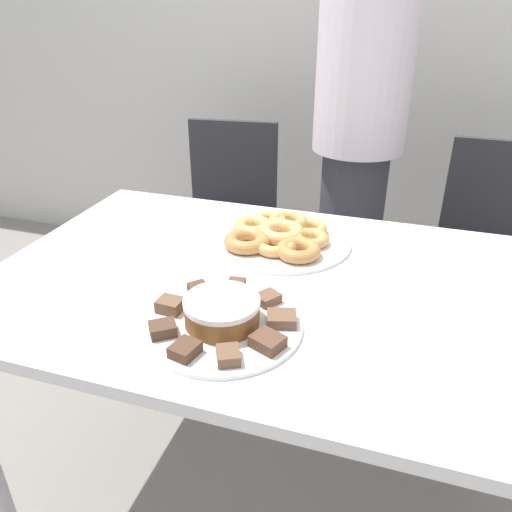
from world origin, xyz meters
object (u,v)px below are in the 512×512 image
Objects in this scene: office_chair_left at (227,233)px; plate_cake at (222,324)px; office_chair_right at (487,268)px; frosted_cake at (222,311)px; person_standing at (358,135)px; plate_donuts at (281,240)px.

office_chair_left reaches higher than plate_cake.
office_chair_left is at bearing 110.66° from plate_cake.
office_chair_right is 1.35m from frosted_cake.
office_chair_left is 1.09m from office_chair_right.
office_chair_right is (1.09, 0.00, 0.00)m from office_chair_left.
person_standing is 5.17× the size of plate_cake.
office_chair_right is at bearing 59.23° from frosted_cake.
office_chair_left is 0.88m from plate_donuts.
plate_cake is at bearing -91.26° from plate_donuts.
frosted_cake is (-0.01, -0.43, 0.03)m from plate_donuts.
plate_donuts is (-0.12, -0.65, -0.15)m from person_standing.
person_standing reaches higher than plate_donuts.
person_standing is at bearing 79.98° from plate_donuts.
plate_donuts is at bearing -100.02° from person_standing.
office_chair_left is 5.68× the size of frosted_cake.
plate_cake is at bearing 180.00° from frosted_cake.
frosted_cake is at bearing -91.26° from plate_donuts.
plate_cake is (0.42, -1.12, 0.34)m from office_chair_left.
person_standing is 1.93× the size of office_chair_left.
plate_donuts is 2.48× the size of frosted_cake.
plate_donuts is (-0.66, -0.69, 0.34)m from office_chair_right.
plate_cake and plate_donuts have the same top height.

